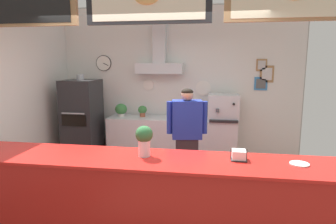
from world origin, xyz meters
The scene contains 14 objects.
ground_plane centered at (0.00, 0.00, 0.00)m, with size 6.10×6.10×0.00m, color brown.
back_wall_assembly centered at (-0.02, 2.35, 1.64)m, with size 4.75×2.77×3.05m.
service_counter centered at (0.00, -0.43, 0.50)m, with size 4.05×0.71×1.00m.
back_prep_counter centered at (-0.06, 2.14, 0.46)m, with size 2.43×0.57×0.93m.
pizza_oven centered at (-1.73, 1.84, 0.83)m, with size 0.60×0.71×1.76m.
shop_worker centered at (0.35, 0.80, 0.87)m, with size 0.57×0.29×1.62m.
espresso_machine centered at (0.90, 2.12, 1.16)m, with size 0.55×0.51×0.47m.
potted_basil centered at (0.32, 2.15, 1.04)m, with size 0.16×0.16×0.20m.
potted_oregano centered at (-1.06, 2.14, 1.07)m, with size 0.23×0.23×0.25m.
potted_thyme centered at (-0.64, 2.17, 1.06)m, with size 0.17×0.17×0.22m.
potted_sage centered at (-0.04, 2.12, 1.03)m, with size 0.15×0.15×0.18m.
basil_vase centered at (0.01, -0.37, 1.18)m, with size 0.18×0.18×0.33m.
condiment_plate centered at (1.56, -0.39, 1.01)m, with size 0.18×0.18×0.01m.
napkin_holder centered at (0.99, -0.34, 1.05)m, with size 0.17×0.16×0.12m.
Camera 1 is at (0.72, -3.31, 2.00)m, focal length 31.53 mm.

